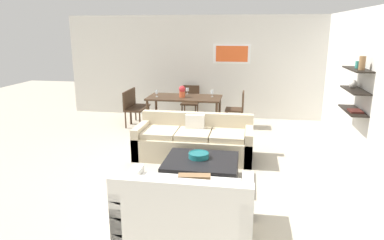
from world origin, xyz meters
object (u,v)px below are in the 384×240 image
Objects in this scene: wine_glass_left_near at (157,92)px; dining_chair_right_far at (238,107)px; loveseat_white at (186,207)px; dining_chair_left_far at (136,103)px; wine_glass_head at (187,90)px; dining_table at (185,100)px; dining_chair_left_near at (131,107)px; decorative_bowl at (199,155)px; centerpiece_vase at (182,91)px; coffee_table at (201,171)px; dining_chair_head at (191,100)px; wine_glass_right_far at (212,92)px; sofa_beige at (194,142)px.

dining_chair_right_far is at bearing 9.09° from wine_glass_left_near.
dining_chair_left_far reaches higher than loveseat_white.
wine_glass_left_near is (0.63, -0.31, 0.36)m from dining_chair_left_far.
dining_table is at bearing -90.00° from wine_glass_head.
dining_chair_left_near is 5.40× the size of wine_glass_left_near.
decorative_bowl is 0.37× the size of dining_chair_left_far.
centerpiece_vase is at bearing 105.79° from decorative_bowl.
coffee_table is 4.11m from dining_chair_head.
dining_chair_head is at bearing 153.18° from dining_chair_right_far.
dining_chair_right_far is 2.62m from dining_chair_left_near.
loveseat_white is at bearing -79.95° from wine_glass_head.
wine_glass_right_far is at bearing 9.50° from wine_glass_left_near.
sofa_beige is 2.16m from centerpiece_vase.
decorative_bowl is 3.18m from centerpiece_vase.
centerpiece_vase is (-0.90, 3.09, 0.71)m from coffee_table.
dining_chair_head is (0.00, 0.86, -0.17)m from dining_table.
centerpiece_vase reaches higher than loveseat_white.
wine_glass_right_far reaches higher than dining_chair_left_near.
wine_glass_right_far reaches higher than wine_glass_left_near.
dining_chair_left_far is at bearing 153.57° from wine_glass_left_near.
wine_glass_left_near reaches higher than loveseat_white.
coffee_table is at bearing -86.56° from wine_glass_right_far.
sofa_beige is at bearing -44.49° from dining_chair_left_near.
coffee_table is 3.46m from wine_glass_left_near.
centerpiece_vase is at bearing 106.29° from coffee_table.
dining_table is (-0.57, 2.03, 0.39)m from sofa_beige.
decorative_bowl is 3.90m from dining_chair_left_far.
wine_glass_right_far is at bearing 9.09° from dining_chair_left_near.
loveseat_white is at bearing -87.77° from decorative_bowl.
dining_chair_right_far is at bearing -26.82° from dining_chair_head.
dining_chair_right_far is at bearing 10.79° from centerpiece_vase.
loveseat_white is 10.25× the size of wine_glass_head.
coffee_table is at bearing -97.38° from dining_chair_right_far.
wine_glass_right_far is at bearing -2.66° from dining_chair_left_far.
dining_chair_left_far is at bearing -171.78° from wine_glass_head.
wine_glass_left_near is at bearing -170.50° from wine_glass_right_far.
wine_glass_head reaches higher than coffee_table.
dining_chair_left_far is 3.16× the size of centerpiece_vase.
dining_table is 0.70m from wine_glass_left_near.
loveseat_white is at bearing -80.81° from dining_chair_head.
decorative_bowl is (-0.05, 1.42, 0.13)m from loveseat_white.
wine_glass_right_far is (0.66, -0.28, 0.01)m from wine_glass_head.
dining_chair_head is 1.45m from dining_chair_right_far.
sofa_beige reaches higher than dining_table.
wine_glass_head is (-0.00, 0.39, 0.18)m from dining_table.
dining_chair_right_far is at bearing 8.21° from wine_glass_right_far.
dining_chair_right_far is 5.70× the size of wine_glass_head.
wine_glass_head is at bearing 171.78° from dining_chair_right_far.
dining_table is 10.70× the size of wine_glass_right_far.
wine_glass_right_far is at bearing 9.50° from dining_table.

